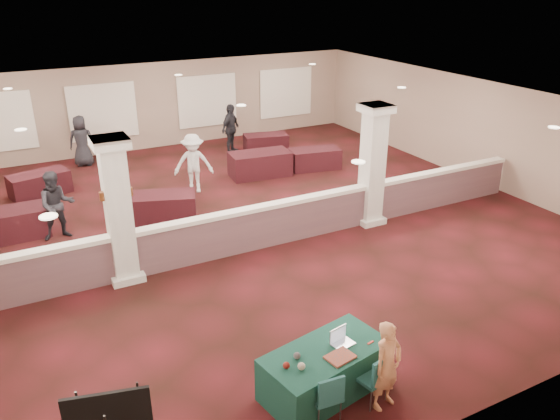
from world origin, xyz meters
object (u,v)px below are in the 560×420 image
conf_chair_side (327,394)px  woman (387,366)px  far_table_back_right (266,143)px  attendee_b (193,163)px  far_table_front_center (162,207)px  far_table_back_left (40,184)px  far_table_back_center (260,164)px  conf_chair_main (375,375)px  attendee_d (82,141)px  near_table (325,370)px  attendee_a (57,205)px  attendee_c (231,129)px  far_table_front_left (9,224)px  far_table_front_right (315,159)px

conf_chair_side → woman: 1.01m
far_table_back_right → attendee_b: size_ratio=0.89×
far_table_front_center → far_table_back_left: size_ratio=1.06×
far_table_front_center → far_table_back_center: 4.35m
conf_chair_side → far_table_back_right: 13.65m
conf_chair_main → attendee_b: size_ratio=0.50×
far_table_back_center → attendee_d: (-4.99, 3.80, 0.48)m
near_table → attendee_a: attendee_a is taller
far_table_front_center → far_table_back_right: 6.79m
woman → far_table_back_right: size_ratio=0.92×
conf_chair_side → far_table_back_left: (-2.82, 11.81, -0.17)m
far_table_back_left → attendee_c: bearing=10.6°
far_table_back_center → attendee_a: attendee_a is taller
conf_chair_main → attendee_a: bearing=99.7°
far_table_back_right → attendee_b: bearing=-144.0°
far_table_front_center → far_table_back_left: bearing=128.3°
far_table_front_left → attendee_a: 1.38m
far_table_front_right → attendee_a: (-8.46, -1.70, 0.54)m
near_table → woman: (0.65, -0.70, 0.35)m
conf_chair_main → far_table_back_left: 12.38m
conf_chair_side → attendee_b: size_ratio=0.48×
far_table_front_center → attendee_a: (-2.60, 0.07, 0.52)m
far_table_front_center → far_table_front_right: bearing=16.8°
far_table_back_left → far_table_back_right: size_ratio=1.05×
far_table_back_right → near_table: bearing=-112.0°
conf_chair_side → far_table_front_right: conf_chair_side is taller
woman → conf_chair_side: bearing=160.6°
conf_chair_main → attendee_a: 9.10m
woman → far_table_back_center: woman is taller
conf_chair_side → near_table: bearing=66.0°
woman → far_table_back_right: bearing=59.1°
far_table_back_right → far_table_back_left: bearing=-174.2°
conf_chair_main → woman: bearing=-58.9°
far_table_back_right → attendee_b: attendee_b is taller
conf_chair_side → far_table_back_right: (5.19, 12.63, -0.19)m
far_table_front_right → attendee_d: size_ratio=0.97×
far_table_back_right → attendee_a: size_ratio=0.91×
conf_chair_side → far_table_back_right: size_ratio=0.54×
far_table_front_center → attendee_b: 2.22m
near_table → conf_chair_main: 0.80m
woman → far_table_front_left: 10.27m
far_table_back_center → attendee_c: attendee_c is taller
far_table_front_left → far_table_back_right: far_table_front_left is taller
attendee_d → conf_chair_main: bearing=113.7°
attendee_c → attendee_d: 5.23m
far_table_front_left → far_table_front_right: 9.67m
conf_chair_side → far_table_front_center: 8.32m
far_table_front_left → attendee_c: (7.77, 4.12, 0.54)m
far_table_front_center → far_table_front_right: size_ratio=1.06×
near_table → far_table_back_right: size_ratio=1.25×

